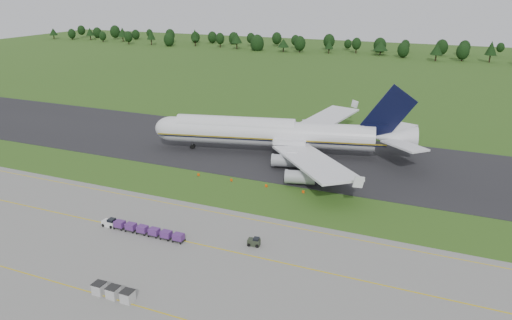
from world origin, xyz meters
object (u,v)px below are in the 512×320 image
at_px(edge_markers, 249,183).
at_px(uld_row, 113,292).
at_px(aircraft, 275,133).
at_px(utility_cart, 254,242).
at_px(baggage_train, 141,229).

bearing_deg(edge_markers, uld_row, -90.29).
distance_m(aircraft, utility_cart, 48.25).
height_order(baggage_train, utility_cart, baggage_train).
relative_size(aircraft, baggage_train, 4.05).
distance_m(utility_cart, uld_row, 24.15).
distance_m(baggage_train, edge_markers, 29.10).
height_order(utility_cart, uld_row, uld_row).
height_order(baggage_train, uld_row, uld_row).
relative_size(aircraft, utility_cart, 31.07).
relative_size(baggage_train, uld_row, 2.57).
xyz_separation_m(aircraft, uld_row, (2.18, -66.83, -4.49)).
bearing_deg(uld_row, utility_cart, 60.20).
bearing_deg(aircraft, edge_markers, -83.67).
distance_m(aircraft, edge_markers, 22.43).
relative_size(aircraft, edge_markers, 2.66).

